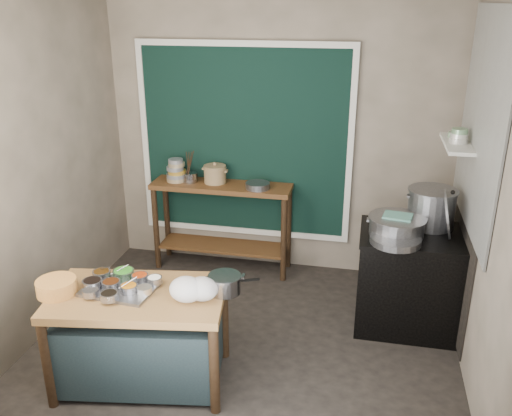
% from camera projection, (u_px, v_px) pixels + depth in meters
% --- Properties ---
extents(floor, '(3.50, 3.00, 0.02)m').
position_uv_depth(floor, '(246.00, 341.00, 4.64)').
color(floor, '#2D2722').
rests_on(floor, ground).
extents(back_wall, '(3.50, 0.02, 2.80)m').
position_uv_depth(back_wall, '(278.00, 139.00, 5.51)').
color(back_wall, gray).
rests_on(back_wall, floor).
extents(left_wall, '(0.02, 3.00, 2.80)m').
position_uv_depth(left_wall, '(38.00, 171.00, 4.48)').
color(left_wall, gray).
rests_on(left_wall, floor).
extents(right_wall, '(0.02, 3.00, 2.80)m').
position_uv_depth(right_wall, '(489.00, 202.00, 3.79)').
color(right_wall, gray).
rests_on(right_wall, floor).
extents(curtain_panel, '(2.10, 0.02, 1.90)m').
position_uv_depth(curtain_panel, '(244.00, 143.00, 5.56)').
color(curtain_panel, black).
rests_on(curtain_panel, back_wall).
extents(curtain_frame, '(2.22, 0.03, 2.02)m').
position_uv_depth(curtain_frame, '(244.00, 143.00, 5.55)').
color(curtain_frame, beige).
rests_on(curtain_frame, back_wall).
extents(tile_panel, '(0.02, 1.70, 1.70)m').
position_uv_depth(tile_panel, '(482.00, 122.00, 4.13)').
color(tile_panel, '#B2B2AA').
rests_on(tile_panel, right_wall).
extents(soot_patch, '(0.01, 1.30, 1.30)m').
position_uv_depth(soot_patch, '(460.00, 252.00, 4.64)').
color(soot_patch, black).
rests_on(soot_patch, right_wall).
extents(wall_shelf, '(0.22, 0.70, 0.03)m').
position_uv_depth(wall_shelf, '(458.00, 144.00, 4.52)').
color(wall_shelf, beige).
rests_on(wall_shelf, right_wall).
extents(prep_table, '(1.35, 0.91, 0.75)m').
position_uv_depth(prep_table, '(141.00, 337.00, 4.03)').
color(prep_table, olive).
rests_on(prep_table, floor).
extents(back_counter, '(1.45, 0.40, 0.95)m').
position_uv_depth(back_counter, '(222.00, 226.00, 5.74)').
color(back_counter, '#523417').
rests_on(back_counter, floor).
extents(stove_block, '(0.90, 0.68, 0.85)m').
position_uv_depth(stove_block, '(410.00, 282.00, 4.72)').
color(stove_block, black).
rests_on(stove_block, floor).
extents(stove_top, '(0.92, 0.69, 0.03)m').
position_uv_depth(stove_top, '(416.00, 236.00, 4.56)').
color(stove_top, black).
rests_on(stove_top, stove_block).
extents(condiment_tray, '(0.54, 0.41, 0.02)m').
position_uv_depth(condiment_tray, '(120.00, 289.00, 3.93)').
color(condiment_tray, gray).
rests_on(condiment_tray, prep_table).
extents(condiment_bowls, '(0.55, 0.46, 0.06)m').
position_uv_depth(condiment_bowls, '(118.00, 283.00, 3.94)').
color(condiment_bowls, gray).
rests_on(condiment_bowls, condiment_tray).
extents(yellow_basin, '(0.31, 0.31, 0.11)m').
position_uv_depth(yellow_basin, '(57.00, 287.00, 3.87)').
color(yellow_basin, gold).
rests_on(yellow_basin, prep_table).
extents(saucepan, '(0.32, 0.32, 0.14)m').
position_uv_depth(saucepan, '(225.00, 284.00, 3.89)').
color(saucepan, gray).
rests_on(saucepan, prep_table).
extents(plastic_bag_a, '(0.28, 0.25, 0.18)m').
position_uv_depth(plastic_bag_a, '(186.00, 289.00, 3.77)').
color(plastic_bag_a, white).
rests_on(plastic_bag_a, prep_table).
extents(plastic_bag_b, '(0.23, 0.19, 0.17)m').
position_uv_depth(plastic_bag_b, '(202.00, 289.00, 3.78)').
color(plastic_bag_b, white).
rests_on(plastic_bag_b, prep_table).
extents(bowl_stack, '(0.21, 0.21, 0.24)m').
position_uv_depth(bowl_stack, '(176.00, 171.00, 5.62)').
color(bowl_stack, tan).
rests_on(bowl_stack, back_counter).
extents(utensil_cup, '(0.19, 0.19, 0.10)m').
position_uv_depth(utensil_cup, '(190.00, 177.00, 5.62)').
color(utensil_cup, gray).
rests_on(utensil_cup, back_counter).
extents(ceramic_crock, '(0.29, 0.29, 0.16)m').
position_uv_depth(ceramic_crock, '(215.00, 175.00, 5.58)').
color(ceramic_crock, olive).
rests_on(ceramic_crock, back_counter).
extents(wide_bowl, '(0.30, 0.30, 0.06)m').
position_uv_depth(wide_bowl, '(258.00, 186.00, 5.43)').
color(wide_bowl, gray).
rests_on(wide_bowl, back_counter).
extents(stock_pot, '(0.54, 0.54, 0.34)m').
position_uv_depth(stock_pot, '(431.00, 208.00, 4.66)').
color(stock_pot, gray).
rests_on(stock_pot, stove_top).
extents(pot_lid, '(0.14, 0.42, 0.41)m').
position_uv_depth(pot_lid, '(447.00, 214.00, 4.43)').
color(pot_lid, gray).
rests_on(pot_lid, stove_top).
extents(steamer, '(0.58, 0.58, 0.16)m').
position_uv_depth(steamer, '(397.00, 226.00, 4.52)').
color(steamer, gray).
rests_on(steamer, stove_top).
extents(green_cloth, '(0.26, 0.21, 0.02)m').
position_uv_depth(green_cloth, '(398.00, 216.00, 4.49)').
color(green_cloth, slate).
rests_on(green_cloth, steamer).
extents(shallow_pan, '(0.50, 0.50, 0.05)m').
position_uv_depth(shallow_pan, '(395.00, 240.00, 4.38)').
color(shallow_pan, gray).
rests_on(shallow_pan, stove_top).
extents(shelf_bowl_stack, '(0.15, 0.15, 0.12)m').
position_uv_depth(shelf_bowl_stack, '(459.00, 136.00, 4.47)').
color(shelf_bowl_stack, silver).
rests_on(shelf_bowl_stack, wall_shelf).
extents(shelf_bowl_green, '(0.13, 0.13, 0.05)m').
position_uv_depth(shelf_bowl_green, '(456.00, 135.00, 4.65)').
color(shelf_bowl_green, gray).
rests_on(shelf_bowl_green, wall_shelf).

